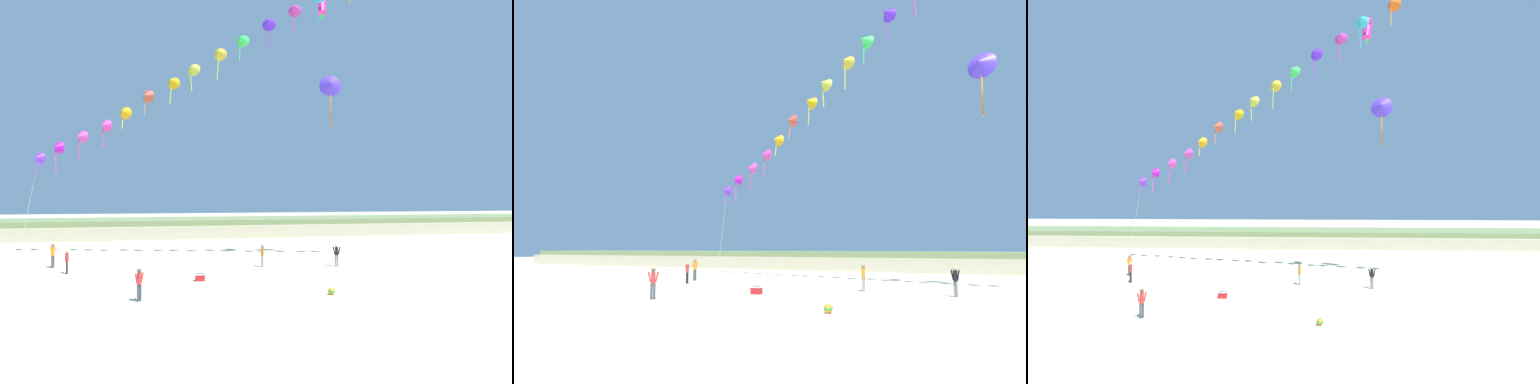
% 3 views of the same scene
% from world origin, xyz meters
% --- Properties ---
extents(ground_plane, '(240.00, 240.00, 0.00)m').
position_xyz_m(ground_plane, '(0.00, 0.00, 0.00)').
color(ground_plane, beige).
extents(dune_ridge, '(120.00, 13.15, 2.18)m').
position_xyz_m(dune_ridge, '(0.00, 40.59, 1.08)').
color(dune_ridge, beige).
rests_on(dune_ridge, ground).
extents(person_near_left, '(0.22, 0.56, 1.60)m').
position_xyz_m(person_near_left, '(2.52, 11.79, 0.93)').
color(person_near_left, gray).
rests_on(person_near_left, ground).
extents(person_near_right, '(0.44, 0.46, 1.59)m').
position_xyz_m(person_near_right, '(-5.81, 2.53, 0.92)').
color(person_near_right, '#474C56').
rests_on(person_near_right, ground).
extents(person_mid_center, '(0.53, 0.38, 1.64)m').
position_xyz_m(person_mid_center, '(7.82, 10.80, 0.95)').
color(person_mid_center, gray).
rests_on(person_mid_center, ground).
extents(person_far_left, '(0.22, 0.55, 1.58)m').
position_xyz_m(person_far_left, '(-10.75, 11.70, 0.91)').
color(person_far_left, black).
rests_on(person_far_left, ground).
extents(person_far_right, '(0.29, 0.60, 1.74)m').
position_xyz_m(person_far_right, '(-12.21, 14.56, 1.01)').
color(person_far_right, '#474C56').
rests_on(person_far_right, ground).
extents(kite_banner_string, '(35.09, 17.00, 26.99)m').
position_xyz_m(kite_banner_string, '(0.90, 16.49, 17.32)').
color(kite_banner_string, '#762EED').
extents(large_kite_low_lead, '(2.08, 1.44, 4.61)m').
position_xyz_m(large_kite_low_lead, '(9.47, 16.01, 14.59)').
color(large_kite_low_lead, '#5A38EE').
extents(beach_cooler, '(0.58, 0.41, 0.46)m').
position_xyz_m(beach_cooler, '(-2.41, 7.30, 0.21)').
color(beach_cooler, red).
rests_on(beach_cooler, ground).
extents(beach_ball, '(0.36, 0.36, 0.36)m').
position_xyz_m(beach_ball, '(3.90, 1.96, 0.18)').
color(beach_ball, orange).
rests_on(beach_ball, ground).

